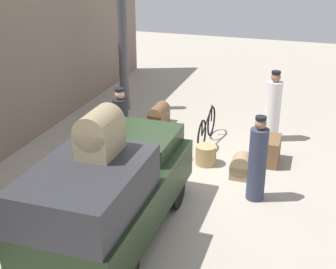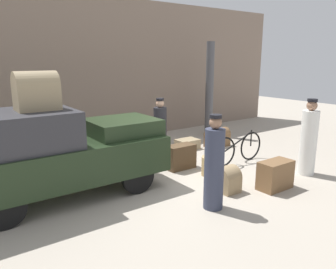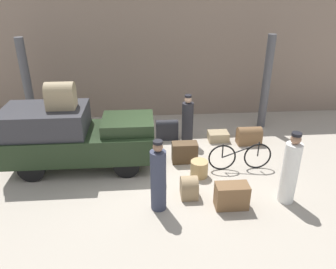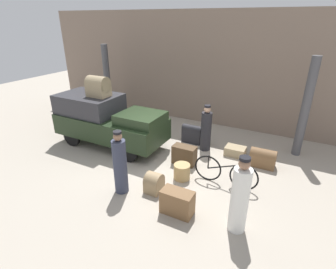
% 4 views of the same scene
% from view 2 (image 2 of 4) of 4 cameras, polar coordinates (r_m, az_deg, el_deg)
% --- Properties ---
extents(ground_plane, '(30.00, 30.00, 0.00)m').
position_cam_2_polar(ground_plane, '(7.43, -0.36, -7.64)').
color(ground_plane, '#A89E8E').
extents(station_building_facade, '(16.00, 0.15, 4.50)m').
position_cam_2_polar(station_building_facade, '(10.55, -13.50, 10.68)').
color(station_building_facade, gray).
rests_on(station_building_facade, ground).
extents(canopy_pillar_right, '(0.27, 0.27, 3.19)m').
position_cam_2_polar(canopy_pillar_right, '(11.44, 7.24, 7.80)').
color(canopy_pillar_right, '#4C4C51').
rests_on(canopy_pillar_right, ground).
extents(truck, '(3.91, 1.59, 1.74)m').
position_cam_2_polar(truck, '(6.50, -19.11, -2.70)').
color(truck, black).
rests_on(truck, ground).
extents(bicycle, '(1.74, 0.04, 0.81)m').
position_cam_2_polar(bicycle, '(8.55, 12.07, -2.40)').
color(bicycle, black).
rests_on(bicycle, ground).
extents(wicker_basket, '(0.46, 0.46, 0.44)m').
position_cam_2_polar(wicker_basket, '(7.63, 7.58, -5.45)').
color(wicker_basket, tan).
rests_on(wicker_basket, ground).
extents(porter_carrying_trunk, '(0.37, 0.37, 1.76)m').
position_cam_2_polar(porter_carrying_trunk, '(8.15, 23.27, -0.93)').
color(porter_carrying_trunk, white).
rests_on(porter_carrying_trunk, ground).
extents(porter_lifting_near_truck, '(0.36, 0.36, 1.59)m').
position_cam_2_polar(porter_lifting_near_truck, '(8.97, -1.38, 0.86)').
color(porter_lifting_near_truck, '#232328').
rests_on(porter_lifting_near_truck, ground).
extents(porter_with_bicycle, '(0.35, 0.35, 1.71)m').
position_cam_2_polar(porter_with_bicycle, '(5.83, 8.03, -5.50)').
color(porter_with_bicycle, '#33384C').
rests_on(porter_with_bicycle, ground).
extents(suitcase_tan_flat, '(0.72, 0.37, 0.59)m').
position_cam_2_polar(suitcase_tan_flat, '(8.00, 2.19, -3.90)').
color(suitcase_tan_flat, '#4C3823').
rests_on(suitcase_tan_flat, ground).
extents(trunk_large_brown, '(0.71, 0.27, 0.68)m').
position_cam_2_polar(trunk_large_brown, '(8.98, -5.68, -1.62)').
color(trunk_large_brown, '#232328').
rests_on(trunk_large_brown, ground).
extents(trunk_barrel_dark, '(0.40, 0.46, 0.53)m').
position_cam_2_polar(trunk_barrel_dark, '(6.78, 10.22, -7.78)').
color(trunk_barrel_dark, '#937A56').
rests_on(trunk_barrel_dark, ground).
extents(suitcase_black_upright, '(0.75, 0.41, 0.57)m').
position_cam_2_polar(suitcase_black_upright, '(10.10, 8.57, -0.52)').
color(suitcase_black_upright, brown).
rests_on(suitcase_black_upright, ground).
extents(trunk_wicker_pale, '(0.75, 0.40, 0.59)m').
position_cam_2_polar(trunk_wicker_pale, '(7.13, 18.18, -6.71)').
color(trunk_wicker_pale, brown).
rests_on(trunk_wicker_pale, ground).
extents(trunk_umber_medium, '(0.64, 0.48, 0.29)m').
position_cam_2_polar(trunk_umber_medium, '(9.77, 3.39, -1.67)').
color(trunk_umber_medium, '#9E8966').
rests_on(trunk_umber_medium, ground).
extents(trunk_on_truck_roof, '(0.72, 0.52, 0.68)m').
position_cam_2_polar(trunk_on_truck_roof, '(6.24, -21.94, 6.98)').
color(trunk_on_truck_roof, '#9E8966').
rests_on(trunk_on_truck_roof, truck).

